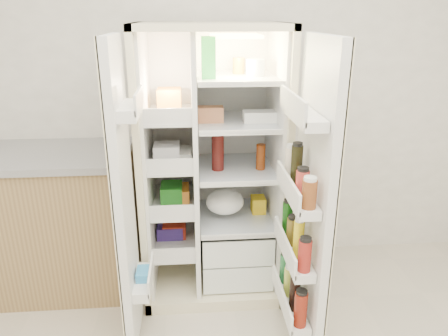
{
  "coord_description": "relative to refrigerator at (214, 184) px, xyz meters",
  "views": [
    {
      "loc": [
        -0.26,
        -1.04,
        1.85
      ],
      "look_at": [
        -0.07,
        1.25,
        1.01
      ],
      "focal_mm": 34.0,
      "sensor_mm": 36.0,
      "label": 1
    }
  ],
  "objects": [
    {
      "name": "freezer_door",
      "position": [
        -0.51,
        -0.6,
        0.15
      ],
      "size": [
        0.15,
        0.4,
        1.72
      ],
      "color": "white",
      "rests_on": "floor"
    },
    {
      "name": "wall_back",
      "position": [
        0.1,
        0.35,
        0.61
      ],
      "size": [
        4.0,
        0.02,
        2.7
      ],
      "primitive_type": "cube",
      "color": "white",
      "rests_on": "floor"
    },
    {
      "name": "fridge_door",
      "position": [
        0.47,
        -0.69,
        0.12
      ],
      "size": [
        0.17,
        0.58,
        1.72
      ],
      "color": "white",
      "rests_on": "floor"
    },
    {
      "name": "refrigerator",
      "position": [
        0.0,
        0.0,
        0.0
      ],
      "size": [
        0.93,
        0.7,
        1.8
      ],
      "color": "beige",
      "rests_on": "floor"
    },
    {
      "name": "kitchen_counter",
      "position": [
        -1.25,
        0.05,
        -0.24
      ],
      "size": [
        1.38,
        0.73,
        1.0
      ],
      "color": "#95784A",
      "rests_on": "floor"
    }
  ]
}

